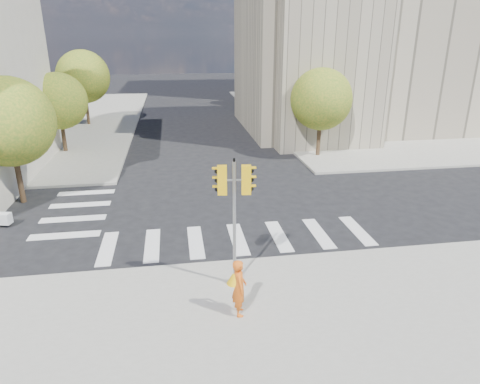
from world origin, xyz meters
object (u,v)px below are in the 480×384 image
Objects in this scene: lamp_near at (311,85)px; photographer at (239,287)px; traffic_signal at (234,234)px; lamp_far at (270,70)px.

lamp_near is 4.41× the size of photographer.
traffic_signal reaches higher than photographer.
traffic_signal is at bearing -1.29° from photographer.
lamp_far is 36.58m from photographer.
photographer is (-0.10, -1.69, -0.97)m from traffic_signal.
lamp_far is at bearing -11.91° from photographer.
lamp_near reaches higher than photographer.
traffic_signal is (-8.76, -33.63, -2.54)m from lamp_far.
lamp_far reaches higher than traffic_signal.
traffic_signal is at bearing -104.61° from lamp_far.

